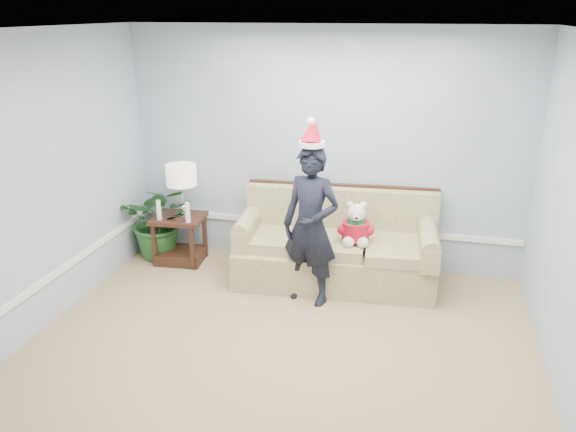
# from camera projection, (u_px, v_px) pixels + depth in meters

# --- Properties ---
(room_shell) EXTENTS (4.54, 5.04, 2.74)m
(room_shell) POSITION_uv_depth(u_px,v_px,m) (258.00, 230.00, 4.02)
(room_shell) COLOR tan
(room_shell) RESTS_ON ground
(wainscot_trim) EXTENTS (4.49, 4.99, 0.06)m
(wainscot_trim) POSITION_uv_depth(u_px,v_px,m) (182.00, 261.00, 5.67)
(wainscot_trim) COLOR white
(wainscot_trim) RESTS_ON room_shell
(sofa) EXTENTS (2.20, 1.08, 1.00)m
(sofa) POSITION_uv_depth(u_px,v_px,m) (336.00, 249.00, 6.17)
(sofa) COLOR brown
(sofa) RESTS_ON room_shell
(side_table) EXTENTS (0.63, 0.55, 0.57)m
(side_table) POSITION_uv_depth(u_px,v_px,m) (180.00, 244.00, 6.66)
(side_table) COLOR #3D1E16
(side_table) RESTS_ON room_shell
(table_lamp) EXTENTS (0.35, 0.35, 0.62)m
(table_lamp) POSITION_uv_depth(u_px,v_px,m) (181.00, 177.00, 6.39)
(table_lamp) COLOR silver
(table_lamp) RESTS_ON side_table
(candle_pair) EXTENTS (0.41, 0.06, 0.23)m
(candle_pair) POSITION_uv_depth(u_px,v_px,m) (173.00, 212.00, 6.36)
(candle_pair) COLOR silver
(candle_pair) RESTS_ON side_table
(houseplant) EXTENTS (1.00, 0.93, 0.93)m
(houseplant) POSITION_uv_depth(u_px,v_px,m) (160.00, 220.00, 6.72)
(houseplant) COLOR #205423
(houseplant) RESTS_ON room_shell
(man) EXTENTS (0.68, 0.54, 1.63)m
(man) POSITION_uv_depth(u_px,v_px,m) (311.00, 226.00, 5.56)
(man) COLOR black
(man) RESTS_ON room_shell
(santa_hat) EXTENTS (0.28, 0.31, 0.30)m
(santa_hat) POSITION_uv_depth(u_px,v_px,m) (312.00, 133.00, 5.25)
(santa_hat) COLOR white
(santa_hat) RESTS_ON man
(teddy_bear) EXTENTS (0.33, 0.35, 0.46)m
(teddy_bear) POSITION_uv_depth(u_px,v_px,m) (356.00, 228.00, 5.85)
(teddy_bear) COLOR white
(teddy_bear) RESTS_ON sofa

